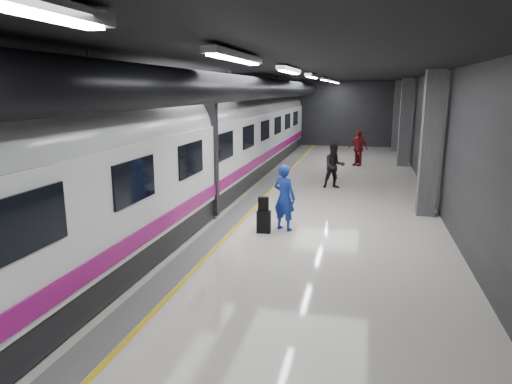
# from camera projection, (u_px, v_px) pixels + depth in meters

# --- Properties ---
(ground) EXTENTS (40.00, 40.00, 0.00)m
(ground) POSITION_uv_depth(u_px,v_px,m) (273.00, 222.00, 13.75)
(ground) COLOR beige
(ground) RESTS_ON ground
(platform_hall) EXTENTS (10.02, 40.02, 4.51)m
(platform_hall) POSITION_uv_depth(u_px,v_px,m) (271.00, 102.00, 13.95)
(platform_hall) COLOR black
(platform_hall) RESTS_ON ground
(train) EXTENTS (3.05, 38.00, 4.05)m
(train) POSITION_uv_depth(u_px,v_px,m) (170.00, 151.00, 14.04)
(train) COLOR black
(train) RESTS_ON ground
(traveler_main) EXTENTS (0.81, 0.69, 1.88)m
(traveler_main) POSITION_uv_depth(u_px,v_px,m) (284.00, 198.00, 12.81)
(traveler_main) COLOR #1834B7
(traveler_main) RESTS_ON ground
(suitcase_main) EXTENTS (0.40, 0.27, 0.62)m
(suitcase_main) POSITION_uv_depth(u_px,v_px,m) (264.00, 222.00, 12.69)
(suitcase_main) COLOR black
(suitcase_main) RESTS_ON ground
(shoulder_bag) EXTENTS (0.32, 0.23, 0.39)m
(shoulder_bag) POSITION_uv_depth(u_px,v_px,m) (263.00, 204.00, 12.60)
(shoulder_bag) COLOR black
(shoulder_bag) RESTS_ON suitcase_main
(traveler_far_a) EXTENTS (1.05, 0.93, 1.81)m
(traveler_far_a) POSITION_uv_depth(u_px,v_px,m) (334.00, 166.00, 18.34)
(traveler_far_a) COLOR black
(traveler_far_a) RESTS_ON ground
(traveler_far_b) EXTENTS (1.18, 0.96, 1.88)m
(traveler_far_b) POSITION_uv_depth(u_px,v_px,m) (358.00, 148.00, 23.86)
(traveler_far_b) COLOR maroon
(traveler_far_b) RESTS_ON ground
(suitcase_far) EXTENTS (0.36, 0.28, 0.48)m
(suitcase_far) POSITION_uv_depth(u_px,v_px,m) (358.00, 159.00, 24.87)
(suitcase_far) COLOR black
(suitcase_far) RESTS_ON ground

